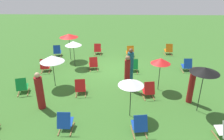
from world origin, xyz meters
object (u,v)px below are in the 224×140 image
(deckchair_3, at_px, (65,122))
(deckchair_6, at_px, (98,50))
(umbrella_1, at_px, (73,43))
(deckchair_2, at_px, (45,66))
(person_3, at_px, (40,92))
(umbrella_2, at_px, (205,70))
(umbrella_5, at_px, (131,82))
(deckchair_5, at_px, (130,52))
(deckchair_13, at_px, (80,87))
(deckchair_10, at_px, (148,90))
(person_2, at_px, (130,66))
(deckchair_11, at_px, (187,66))
(person_0, at_px, (127,73))
(deckchair_14, at_px, (22,86))
(deckchair_9, at_px, (133,66))
(umbrella_3, at_px, (161,61))
(deckchair_1, at_px, (139,125))
(deckchair_8, at_px, (93,64))
(person_1, at_px, (191,85))
(umbrella_0, at_px, (52,59))
(deckchair_7, at_px, (57,51))

(deckchair_3, xyz_separation_m, deckchair_6, (-0.44, -8.22, 0.00))
(deckchair_3, bearing_deg, umbrella_1, -82.16)
(deckchair_2, relative_size, person_3, 0.50)
(umbrella_2, xyz_separation_m, umbrella_5, (2.85, 0.42, -0.35))
(deckchair_5, bearing_deg, deckchair_13, 57.23)
(deckchair_10, height_order, person_2, person_2)
(umbrella_5, bearing_deg, deckchair_11, -128.84)
(deckchair_3, height_order, person_0, person_0)
(deckchair_14, relative_size, person_0, 0.49)
(deckchair_9, relative_size, deckchair_13, 1.00)
(deckchair_2, distance_m, umbrella_3, 6.72)
(person_2, distance_m, person_3, 4.68)
(deckchair_6, distance_m, deckchair_13, 5.65)
(deckchair_10, xyz_separation_m, umbrella_2, (-1.93, 1.04, 1.51))
(umbrella_1, xyz_separation_m, umbrella_3, (-4.73, 2.79, 0.02))
(deckchair_5, bearing_deg, deckchair_1, 83.49)
(deckchair_2, height_order, deckchair_8, same)
(deckchair_14, distance_m, person_0, 5.11)
(person_1, xyz_separation_m, person_3, (6.49, 0.64, -0.05))
(person_2, bearing_deg, umbrella_0, -171.95)
(umbrella_0, bearing_deg, person_1, 168.22)
(umbrella_1, bearing_deg, person_1, 146.65)
(deckchair_3, height_order, deckchair_9, same)
(deckchair_2, xyz_separation_m, person_0, (-4.76, 1.92, 0.49))
(deckchair_9, xyz_separation_m, umbrella_1, (3.62, -0.72, 1.14))
(deckchair_9, bearing_deg, deckchair_11, -179.35)
(deckchair_14, bearing_deg, deckchair_11, -178.15)
(person_2, bearing_deg, umbrella_3, -31.06)
(umbrella_3, xyz_separation_m, person_1, (-1.20, 1.11, -0.70))
(deckchair_3, distance_m, umbrella_2, 5.64)
(deckchair_14, relative_size, umbrella_5, 0.52)
(deckchair_9, distance_m, person_0, 2.16)
(deckchair_11, xyz_separation_m, person_0, (3.63, 2.22, 0.49))
(deckchair_5, relative_size, person_3, 0.50)
(deckchair_6, height_order, person_2, person_2)
(deckchair_2, height_order, person_3, person_3)
(deckchair_6, relative_size, person_0, 0.47)
(deckchair_11, distance_m, deckchair_13, 6.51)
(person_1, bearing_deg, deckchair_7, 29.30)
(deckchair_7, bearing_deg, deckchair_1, 113.22)
(person_3, bearing_deg, umbrella_3, -22.96)
(umbrella_0, bearing_deg, person_3, 89.43)
(person_1, relative_size, person_3, 1.03)
(deckchair_6, relative_size, deckchair_10, 1.00)
(deckchair_10, height_order, umbrella_3, umbrella_3)
(deckchair_5, height_order, deckchair_8, same)
(deckchair_1, xyz_separation_m, person_1, (-2.44, -2.15, 0.46))
(deckchair_14, height_order, umbrella_2, umbrella_2)
(deckchair_7, xyz_separation_m, deckchair_8, (-2.80, 2.26, 0.00))
(deckchair_9, height_order, umbrella_2, umbrella_2)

